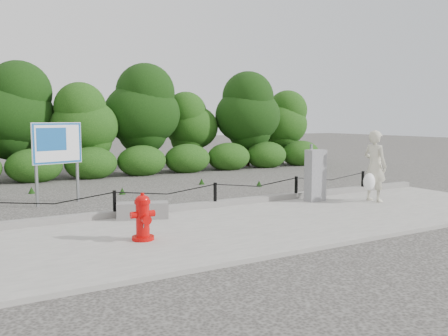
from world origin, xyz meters
The scene contains 10 objects.
ground centered at (0.00, 0.00, 0.00)m, with size 90.00×90.00×0.00m, color #2D2B28.
sidewalk centered at (0.00, -2.00, 0.04)m, with size 14.00×4.00×0.08m, color gray.
curb centered at (0.00, 0.05, 0.15)m, with size 14.00×0.22×0.14m, color slate.
chain_barrier centered at (0.00, 0.00, 0.46)m, with size 10.06×0.06×0.60m.
treeline centered at (-0.23, 8.94, 2.41)m, with size 20.10×3.53×4.40m.
fire_hydrant centered at (-2.63, -2.11, 0.48)m, with size 0.44×0.44×0.85m.
pedestrian centered at (3.98, -1.36, 0.98)m, with size 0.76×0.71×1.85m.
concrete_block centered at (-2.00, -0.38, 0.25)m, with size 1.09×0.38×0.35m, color slate.
utility_cabinet centered at (2.69, -0.55, 0.75)m, with size 0.52×0.37×1.48m.
advertising_sign centered at (-3.15, 2.74, 1.50)m, with size 1.30×0.43×2.13m.
Camera 1 is at (-5.52, -9.98, 2.24)m, focal length 38.00 mm.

